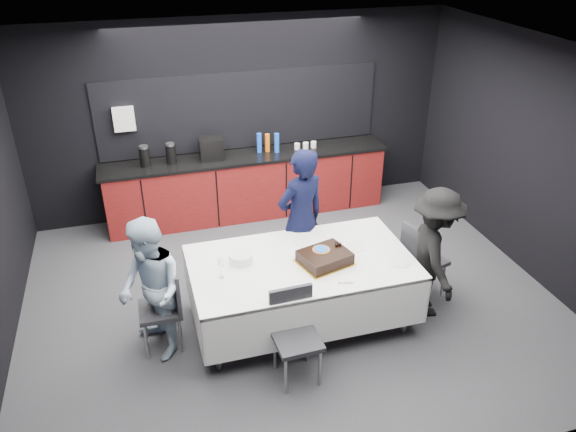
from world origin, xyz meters
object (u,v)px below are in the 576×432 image
at_px(cake_assembly, 325,257).
at_px(party_table, 301,272).
at_px(champagne_flute, 220,264).
at_px(person_right, 434,253).
at_px(chair_near, 294,328).
at_px(person_center, 301,220).
at_px(chair_left, 167,301).
at_px(chair_right, 420,256).
at_px(person_left, 151,290).
at_px(plate_stack, 241,258).

bearing_deg(cake_assembly, party_table, 154.83).
bearing_deg(champagne_flute, person_right, -3.89).
relative_size(champagne_flute, chair_near, 0.24).
bearing_deg(champagne_flute, person_center, 35.45).
xyz_separation_m(party_table, person_right, (1.43, -0.22, 0.11)).
bearing_deg(chair_near, chair_left, 145.88).
relative_size(party_table, person_center, 1.34).
relative_size(party_table, chair_near, 2.51).
xyz_separation_m(cake_assembly, chair_near, (-0.51, -0.62, -0.31)).
xyz_separation_m(chair_right, person_left, (-2.99, -0.12, 0.22)).
height_order(person_left, person_right, person_left).
height_order(party_table, person_center, person_center).
bearing_deg(cake_assembly, person_left, 178.36).
bearing_deg(person_left, person_right, 68.80).
bearing_deg(champagne_flute, chair_near, -49.80).
bearing_deg(chair_right, person_right, -92.97).
height_order(champagne_flute, chair_right, champagne_flute).
relative_size(plate_stack, person_right, 0.16).
relative_size(person_center, person_right, 1.16).
distance_m(chair_left, person_left, 0.27).
relative_size(party_table, person_left, 1.54).
xyz_separation_m(cake_assembly, person_left, (-1.77, 0.05, -0.09)).
height_order(plate_stack, person_center, person_center).
distance_m(champagne_flute, chair_near, 0.96).
bearing_deg(person_right, plate_stack, 90.97).
bearing_deg(chair_right, chair_near, -155.35).
distance_m(champagne_flute, person_center, 1.31).
distance_m(cake_assembly, plate_stack, 0.87).
xyz_separation_m(chair_near, person_left, (-1.25, 0.67, 0.22)).
bearing_deg(person_center, person_right, 123.86).
height_order(plate_stack, person_left, person_left).
distance_m(plate_stack, champagne_flute, 0.34).
bearing_deg(person_right, person_center, 64.33).
bearing_deg(party_table, chair_right, 2.77).
distance_m(champagne_flute, person_left, 0.72).
distance_m(champagne_flute, chair_left, 0.69).
distance_m(plate_stack, chair_right, 2.07).
relative_size(person_center, person_left, 1.15).
bearing_deg(chair_left, person_center, 22.52).
distance_m(chair_right, person_center, 1.42).
bearing_deg(champagne_flute, person_left, 179.15).
bearing_deg(chair_near, champagne_flute, 130.20).
bearing_deg(champagne_flute, plate_stack, 41.02).
bearing_deg(person_left, chair_right, 74.34).
bearing_deg(party_table, chair_left, 178.94).
bearing_deg(chair_right, person_left, -177.65).
xyz_separation_m(cake_assembly, person_center, (-0.01, 0.80, 0.02)).
bearing_deg(plate_stack, chair_left, -171.04).
bearing_deg(cake_assembly, person_center, 90.66).
relative_size(chair_right, person_center, 0.53).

